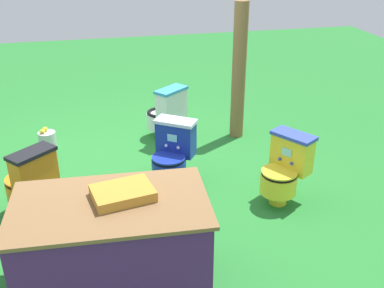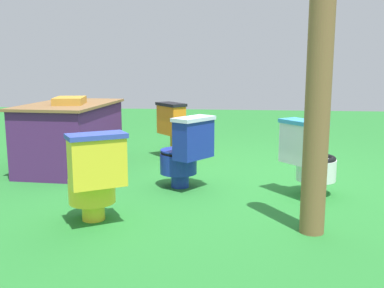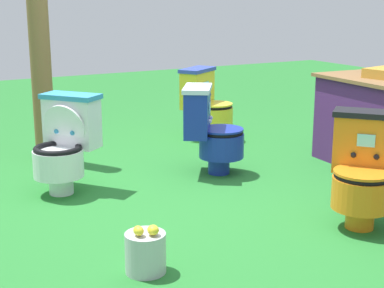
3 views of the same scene
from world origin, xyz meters
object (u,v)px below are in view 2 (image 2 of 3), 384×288
object	(u,v)px
toilet_white	(310,157)
vendor_table	(71,135)
toilet_blue	(185,152)
toilet_orange	(178,130)
lemon_bucket	(295,152)
toilet_yellow	(94,177)
wooden_post	(317,113)
small_crate	(185,137)

from	to	relation	value
toilet_white	vendor_table	xyz separation A→B (m)	(0.86, 2.63, 0.02)
toilet_blue	toilet_orange	bearing A→B (deg)	44.74
toilet_blue	lemon_bucket	xyz separation A→B (m)	(1.40, -1.24, -0.25)
toilet_yellow	lemon_bucket	world-z (taller)	toilet_yellow
toilet_yellow	wooden_post	xyz separation A→B (m)	(-0.03, -1.66, 0.52)
toilet_white	toilet_orange	bearing A→B (deg)	-175.77
toilet_yellow	wooden_post	bearing A→B (deg)	-33.82
wooden_post	small_crate	bearing A→B (deg)	22.36
toilet_yellow	wooden_post	world-z (taller)	wooden_post
toilet_orange	toilet_yellow	bearing A→B (deg)	-48.17
vendor_table	lemon_bucket	bearing A→B (deg)	-75.98
toilet_white	vendor_table	size ratio (longest dim) A/B	0.48
toilet_white	vendor_table	world-z (taller)	vendor_table
toilet_white	toilet_orange	size ratio (longest dim) A/B	1.00
vendor_table	small_crate	xyz separation A→B (m)	(1.50, -1.16, -0.25)
toilet_yellow	small_crate	world-z (taller)	toilet_yellow
toilet_orange	lemon_bucket	world-z (taller)	toilet_orange
toilet_orange	vendor_table	size ratio (longest dim) A/B	0.48
vendor_table	lemon_bucket	size ratio (longest dim) A/B	5.45
toilet_white	wooden_post	xyz separation A→B (m)	(-0.95, 0.11, 0.52)
small_crate	toilet_yellow	bearing A→B (deg)	174.80
vendor_table	small_crate	size ratio (longest dim) A/B	5.00
toilet_yellow	vendor_table	size ratio (longest dim) A/B	0.48
wooden_post	lemon_bucket	distance (m)	2.60
toilet_yellow	small_crate	distance (m)	3.30
toilet_white	wooden_post	world-z (taller)	wooden_post
toilet_blue	small_crate	xyz separation A→B (m)	(2.23, 0.28, -0.23)
toilet_yellow	toilet_blue	size ratio (longest dim) A/B	1.00
small_crate	wooden_post	bearing A→B (deg)	-157.64
vendor_table	toilet_orange	bearing A→B (deg)	-58.54
vendor_table	wooden_post	xyz separation A→B (m)	(-1.81, -2.53, 0.50)
lemon_bucket	toilet_white	bearing A→B (deg)	178.16
wooden_post	toilet_white	bearing A→B (deg)	-6.51
vendor_table	lemon_bucket	distance (m)	2.78
toilet_blue	toilet_white	bearing A→B (deg)	-62.18
wooden_post	toilet_blue	bearing A→B (deg)	44.90
toilet_yellow	toilet_orange	xyz separation A→B (m)	(2.50, -0.31, 0.00)
toilet_white	lemon_bucket	distance (m)	1.55
toilet_blue	lemon_bucket	bearing A→B (deg)	-7.25
toilet_blue	toilet_yellow	bearing A→B (deg)	-174.77
vendor_table	wooden_post	distance (m)	3.15
lemon_bucket	toilet_yellow	bearing A→B (deg)	143.37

